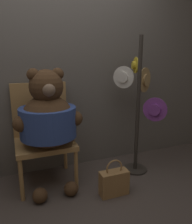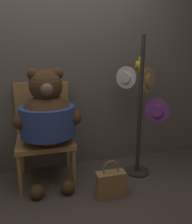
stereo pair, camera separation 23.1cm
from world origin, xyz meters
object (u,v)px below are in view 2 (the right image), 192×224
(chair, at_px, (44,129))
(hat_display_rack, at_px, (142,105))
(handbag_on_ground, at_px, (111,183))
(teddy_bear, at_px, (48,117))

(chair, distance_m, hat_display_rack, 1.12)
(chair, distance_m, handbag_on_ground, 0.92)
(teddy_bear, relative_size, handbag_on_ground, 3.31)
(chair, xyz_separation_m, hat_display_rack, (1.07, -0.19, 0.25))
(chair, height_order, handbag_on_ground, chair)
(teddy_bear, xyz_separation_m, hat_display_rack, (1.04, -0.01, 0.07))
(hat_display_rack, bearing_deg, chair, 169.72)
(hat_display_rack, distance_m, handbag_on_ground, 0.92)
(chair, distance_m, teddy_bear, 0.26)
(teddy_bear, distance_m, handbag_on_ground, 0.90)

